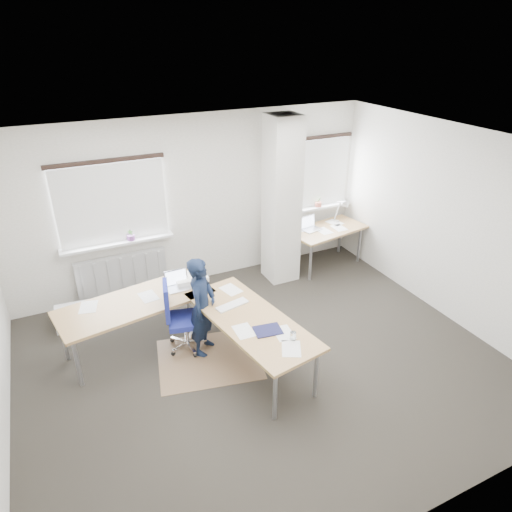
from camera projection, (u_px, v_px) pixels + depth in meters
name	position (u px, v px, depth m)	size (l,w,h in m)	color
ground	(263.00, 362.00, 5.99)	(6.00, 6.00, 0.00)	black
room_shell	(261.00, 225.00, 5.64)	(6.04, 5.04, 2.82)	beige
floor_mat	(209.00, 359.00, 6.05)	(1.31, 1.11, 0.01)	brown
white_crate	(74.00, 317.00, 6.67)	(0.50, 0.35, 0.30)	white
desk_main	(194.00, 310.00, 5.84)	(2.82, 2.63, 0.96)	#9F8044
desk_side	(327.00, 231.00, 8.14)	(1.50, 0.93, 1.22)	#9F8044
task_chair	(184.00, 330.00, 6.14)	(0.57, 0.55, 1.02)	navy
person	(202.00, 307.00, 5.92)	(0.51, 0.33, 1.39)	black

